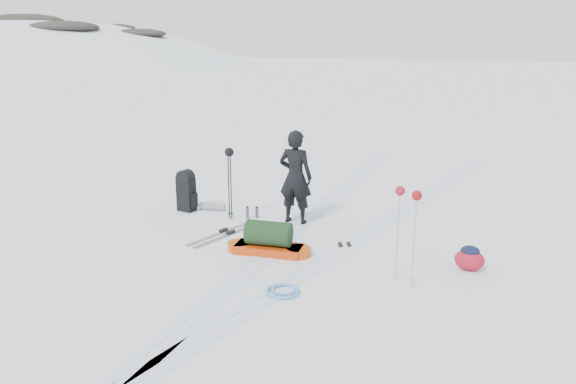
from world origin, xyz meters
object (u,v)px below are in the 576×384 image
at_px(pulk_sled, 269,241).
at_px(ski_poles_black, 229,161).
at_px(skier, 295,177).
at_px(expedition_rucksack, 190,192).

distance_m(pulk_sled, ski_poles_black, 2.36).
xyz_separation_m(skier, pulk_sled, (0.29, -1.76, -0.73)).
height_order(expedition_rucksack, ski_poles_black, ski_poles_black).
bearing_deg(expedition_rucksack, skier, 10.41).
xyz_separation_m(pulk_sled, ski_poles_black, (-1.61, 1.41, 1.01)).
bearing_deg(skier, ski_poles_black, 12.39).
bearing_deg(pulk_sled, expedition_rucksack, 140.58).
relative_size(skier, ski_poles_black, 1.26).
relative_size(expedition_rucksack, ski_poles_black, 0.64).
height_order(skier, pulk_sled, skier).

